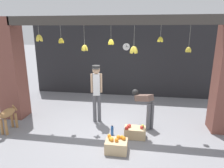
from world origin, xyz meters
TOP-DOWN VIEW (x-y plane):
  - ground_plane at (0.00, 0.00)m, footprint 60.00×60.00m
  - shop_back_wall at (0.00, 3.04)m, footprint 7.62×0.12m
  - shop_pillar_left at (-3.16, 0.30)m, footprint 0.70×0.60m
  - storefront_awning at (-0.00, 0.12)m, footprint 5.72×0.30m
  - dog at (-2.73, -0.70)m, footprint 0.24×0.82m
  - shopkeeper at (-0.44, 0.31)m, footprint 0.34×0.30m
  - worker_stooping at (0.99, 0.19)m, footprint 0.65×0.65m
  - fruit_crate_oranges at (0.36, -1.19)m, footprint 0.50×0.38m
  - fruit_crate_apples at (0.75, -0.47)m, footprint 0.55×0.34m
  - water_bottle at (0.14, -0.45)m, footprint 0.07×0.07m
  - wall_clock at (0.20, 2.97)m, footprint 0.31×0.03m

SIDE VIEW (x-z plane):
  - ground_plane at x=0.00m, z-range 0.00..0.00m
  - water_bottle at x=0.14m, z-range -0.01..0.26m
  - fruit_crate_apples at x=0.75m, z-range -0.03..0.33m
  - fruit_crate_oranges at x=0.36m, z-range -0.02..0.34m
  - dog at x=-2.73m, z-range 0.13..0.84m
  - worker_stooping at x=0.99m, z-range 0.17..1.21m
  - shopkeeper at x=-0.44m, z-range 0.17..1.92m
  - shop_back_wall at x=0.00m, z-range 0.00..3.10m
  - shop_pillar_left at x=-3.16m, z-range 0.00..3.10m
  - wall_clock at x=0.20m, z-range 1.92..2.23m
  - storefront_awning at x=0.00m, z-range 2.45..3.43m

